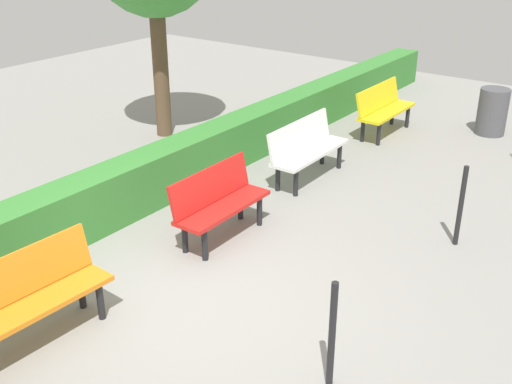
# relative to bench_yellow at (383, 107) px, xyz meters

# --- Properties ---
(ground_plane) EXTENTS (21.17, 21.17, 0.00)m
(ground_plane) POSITION_rel_bench_yellow_xyz_m (5.84, 0.72, -0.48)
(ground_plane) COLOR gray
(bench_yellow) EXTENTS (1.47, 0.47, 0.86)m
(bench_yellow) POSITION_rel_bench_yellow_xyz_m (0.00, 0.00, 0.00)
(bench_yellow) COLOR yellow
(bench_yellow) RESTS_ON ground_plane
(bench_white) EXTENTS (1.55, 0.48, 0.86)m
(bench_white) POSITION_rel_bench_yellow_xyz_m (2.50, -0.02, 0.00)
(bench_white) COLOR white
(bench_white) RESTS_ON ground_plane
(bench_red) EXTENTS (1.36, 0.47, 0.86)m
(bench_red) POSITION_rel_bench_yellow_xyz_m (4.66, 0.11, -0.00)
(bench_red) COLOR red
(bench_red) RESTS_ON ground_plane
(bench_orange) EXTENTS (1.60, 0.53, 0.86)m
(bench_orange) POSITION_rel_bench_yellow_xyz_m (7.26, 0.00, 0.00)
(bench_orange) COLOR orange
(bench_orange) RESTS_ON ground_plane
(hedge_row) EXTENTS (17.17, 0.50, 0.72)m
(hedge_row) POSITION_rel_bench_yellow_xyz_m (4.79, -1.24, -0.12)
(hedge_row) COLOR #387F33
(hedge_row) RESTS_ON ground_plane
(railing_post_mid) EXTENTS (0.06, 0.06, 1.00)m
(railing_post_mid) POSITION_rel_bench_yellow_xyz_m (3.14, 2.50, 0.02)
(railing_post_mid) COLOR black
(railing_post_mid) RESTS_ON ground_plane
(railing_post_far) EXTENTS (0.06, 0.06, 1.00)m
(railing_post_far) POSITION_rel_bench_yellow_xyz_m (6.11, 2.50, 0.02)
(railing_post_far) COLOR black
(railing_post_far) RESTS_ON ground_plane
(trash_bin) EXTENTS (0.51, 0.51, 0.82)m
(trash_bin) POSITION_rel_bench_yellow_xyz_m (-1.12, 1.55, -0.07)
(trash_bin) COLOR #4C4C51
(trash_bin) RESTS_ON ground_plane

